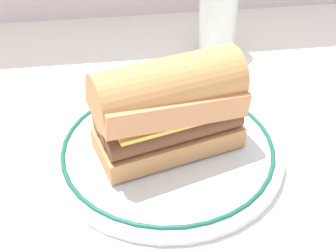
{
  "coord_description": "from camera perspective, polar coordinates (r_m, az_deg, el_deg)",
  "views": [
    {
      "loc": [
        -0.08,
        -0.46,
        0.39
      ],
      "look_at": [
        -0.02,
        -0.02,
        0.04
      ],
      "focal_mm": 50.11,
      "sensor_mm": 36.0,
      "label": 1
    }
  ],
  "objects": [
    {
      "name": "ground_plane",
      "position": [
        0.61,
        1.39,
        -2.3
      ],
      "size": [
        1.5,
        1.5,
        0.0
      ],
      "primitive_type": "plane",
      "color": "silver"
    },
    {
      "name": "sausage_sandwich",
      "position": [
        0.55,
        -0.0,
        2.54
      ],
      "size": [
        0.19,
        0.12,
        0.12
      ],
      "rotation": [
        0.0,
        0.0,
        0.27
      ],
      "color": "tan",
      "rests_on": "plate"
    },
    {
      "name": "plate",
      "position": [
        0.59,
        -0.0,
        -2.85
      ],
      "size": [
        0.29,
        0.29,
        0.01
      ],
      "color": "white",
      "rests_on": "ground_plane"
    },
    {
      "name": "drinking_glass",
      "position": [
        0.8,
        6.01,
        12.13
      ],
      "size": [
        0.06,
        0.06,
        0.11
      ],
      "color": "silver",
      "rests_on": "ground_plane"
    }
  ]
}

